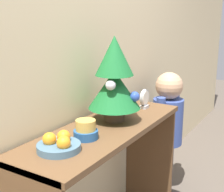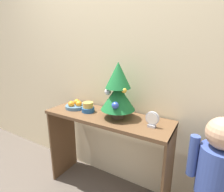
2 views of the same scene
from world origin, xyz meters
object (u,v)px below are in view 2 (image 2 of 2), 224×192
desk_clock (152,120)px  singing_bowl (88,108)px  child_figure (217,169)px  fruit_bowl (75,105)px  mini_tree (118,90)px

desk_clock → singing_bowl: bearing=178.6°
singing_bowl → child_figure: bearing=-0.3°
singing_bowl → fruit_bowl: bearing=173.8°
fruit_bowl → singing_bowl: bearing=-6.2°
mini_tree → desk_clock: size_ratio=3.82×
fruit_bowl → child_figure: 1.28m
mini_tree → singing_bowl: bearing=-175.9°
desk_clock → child_figure: bearing=1.3°
fruit_bowl → singing_bowl: (0.18, -0.02, 0.01)m
mini_tree → desk_clock: 0.37m
singing_bowl → desk_clock: bearing=-1.4°
child_figure → mini_tree: bearing=178.0°
mini_tree → desk_clock: bearing=-6.7°
desk_clock → fruit_bowl: bearing=177.5°
mini_tree → fruit_bowl: 0.53m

